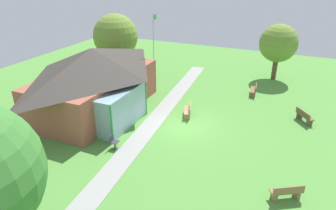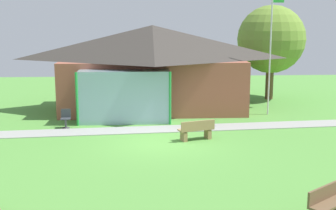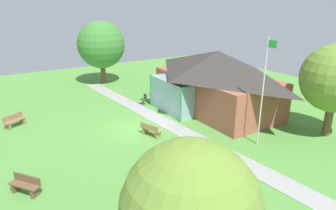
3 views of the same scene
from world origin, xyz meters
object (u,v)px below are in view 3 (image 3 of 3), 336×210
object	(u,v)px
bench_rear_near_path	(151,130)
tree_far_east	(190,209)
pavilion	(215,80)
tree_behind_pavilion_right	(336,78)
flagpole	(263,89)
tree_west_hedge	(101,45)
bench_front_left	(15,121)
patio_chair_west	(144,99)
bench_lawn_far_right	(143,198)
bench_front_right	(25,185)

from	to	relation	value
bench_rear_near_path	tree_far_east	size ratio (longest dim) A/B	0.30
pavilion	tree_behind_pavilion_right	size ratio (longest dim) A/B	1.83
pavilion	flagpole	distance (m)	6.42
bench_rear_near_path	tree_west_hedge	distance (m)	14.69
bench_front_left	patio_chair_west	bearing A→B (deg)	145.52
bench_lawn_far_right	bench_rear_near_path	world-z (taller)	same
pavilion	tree_behind_pavilion_right	world-z (taller)	tree_behind_pavilion_right
pavilion	tree_behind_pavilion_right	distance (m)	8.17
flagpole	tree_far_east	distance (m)	11.32
bench_lawn_far_right	bench_rear_near_path	distance (m)	6.91
pavilion	bench_front_left	xyz separation A→B (m)	(-4.49, -13.67, -2.01)
patio_chair_west	tree_west_hedge	size ratio (longest dim) A/B	0.14
pavilion	bench_front_right	xyz separation A→B (m)	(4.10, -14.12, -2.01)
bench_front_left	tree_far_east	world-z (taller)	tree_far_east
patio_chair_west	tree_far_east	world-z (taller)	tree_far_east
bench_front_left	tree_behind_pavilion_right	world-z (taller)	tree_behind_pavilion_right
patio_chair_west	tree_far_east	size ratio (longest dim) A/B	0.17
bench_front_right	tree_far_east	size ratio (longest dim) A/B	0.29
bench_rear_near_path	tree_behind_pavilion_right	world-z (taller)	tree_behind_pavilion_right
pavilion	tree_behind_pavilion_right	xyz separation A→B (m)	(7.48, 3.02, 1.30)
bench_front_left	patio_chair_west	xyz separation A→B (m)	(0.45, 9.64, 0.01)
bench_rear_near_path	patio_chair_west	size ratio (longest dim) A/B	1.82
bench_lawn_far_right	bench_rear_near_path	xyz separation A→B (m)	(-5.90, 3.60, 0.00)
patio_chair_west	tree_behind_pavilion_right	bearing A→B (deg)	-151.60
bench_lawn_far_right	tree_west_hedge	size ratio (longest dim) A/B	0.24
tree_far_east	patio_chair_west	bearing A→B (deg)	156.41
flagpole	tree_far_east	xyz separation A→B (m)	(6.17, -9.49, -0.06)
bench_front_right	tree_west_hedge	world-z (taller)	tree_west_hedge
patio_chair_west	flagpole	bearing A→B (deg)	-169.98
bench_lawn_far_right	patio_chair_west	size ratio (longest dim) A/B	1.80
patio_chair_west	tree_behind_pavilion_right	world-z (taller)	tree_behind_pavilion_right
bench_lawn_far_right	patio_chair_west	world-z (taller)	patio_chair_west
patio_chair_west	tree_far_east	bearing A→B (deg)	153.32
tree_west_hedge	pavilion	bearing A→B (deg)	19.73
flagpole	tree_west_hedge	bearing A→B (deg)	-171.48
tree_behind_pavilion_right	tree_west_hedge	bearing A→B (deg)	-159.41
flagpole	bench_front_left	bearing A→B (deg)	-131.46
bench_rear_near_path	tree_far_east	distance (m)	11.92
bench_rear_near_path	tree_west_hedge	xyz separation A→B (m)	(-14.09, 2.08, 3.58)
bench_rear_near_path	tree_west_hedge	bearing A→B (deg)	152.91
bench_rear_near_path	patio_chair_west	distance (m)	6.26
flagpole	bench_lawn_far_right	distance (m)	9.11
pavilion	patio_chair_west	world-z (taller)	pavilion
flagpole	bench_rear_near_path	bearing A→B (deg)	-132.21
bench_rear_near_path	bench_front_right	xyz separation A→B (m)	(2.39, -7.60, 0.00)
flagpole	bench_lawn_far_right	bearing A→B (deg)	-79.97
pavilion	bench_lawn_far_right	size ratio (longest dim) A/B	6.91
bench_front_right	tree_behind_pavilion_right	xyz separation A→B (m)	(3.39, 17.14, 3.31)
bench_lawn_far_right	tree_far_east	world-z (taller)	tree_far_east
bench_front_right	tree_far_east	xyz separation A→B (m)	(8.18, 2.96, 2.99)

